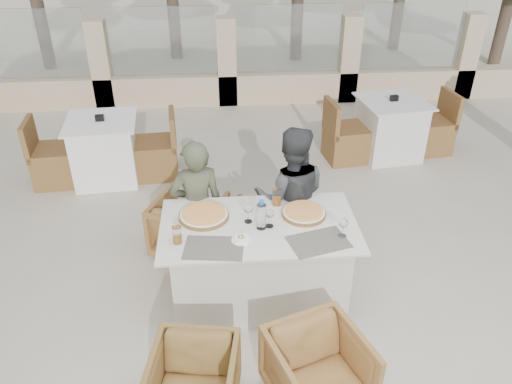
{
  "coord_description": "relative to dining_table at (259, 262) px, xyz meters",
  "views": [
    {
      "loc": [
        -0.17,
        -3.18,
        3.1
      ],
      "look_at": [
        0.12,
        0.41,
        0.9
      ],
      "focal_mm": 35.0,
      "sensor_mm": 36.0,
      "label": 1
    }
  ],
  "objects": [
    {
      "name": "placemat_near_left",
      "position": [
        -0.37,
        -0.28,
        0.39
      ],
      "size": [
        0.48,
        0.35,
        0.0
      ],
      "primitive_type": "cube",
      "rotation": [
        0.0,
        0.0,
        -0.13
      ],
      "color": "#615D53",
      "rests_on": "dining_table"
    },
    {
      "name": "bg_table_a",
      "position": [
        -1.68,
        2.26,
        0.0
      ],
      "size": [
        1.7,
        0.95,
        0.77
      ],
      "primitive_type": null,
      "rotation": [
        0.0,
        0.0,
        0.08
      ],
      "color": "white",
      "rests_on": "ground"
    },
    {
      "name": "armchair_far_left",
      "position": [
        -0.62,
        0.73,
        -0.09
      ],
      "size": [
        0.83,
        0.84,
        0.59
      ],
      "primitive_type": "imported",
      "rotation": [
        0.0,
        0.0,
        2.73
      ],
      "color": "olive",
      "rests_on": "ground"
    },
    {
      "name": "pizza_right",
      "position": [
        0.38,
        0.12,
        0.41
      ],
      "size": [
        0.37,
        0.37,
        0.05
      ],
      "primitive_type": "cylinder",
      "rotation": [
        0.0,
        0.0,
        0.01
      ],
      "color": "#C6521B",
      "rests_on": "dining_table"
    },
    {
      "name": "wine_glass_corner",
      "position": [
        0.64,
        -0.21,
        0.48
      ],
      "size": [
        0.08,
        0.08,
        0.18
      ],
      "primitive_type": null,
      "rotation": [
        0.0,
        0.0,
        0.05
      ],
      "color": "white",
      "rests_on": "dining_table"
    },
    {
      "name": "olive_dish",
      "position": [
        -0.16,
        -0.2,
        0.41
      ],
      "size": [
        0.12,
        0.12,
        0.04
      ],
      "primitive_type": null,
      "rotation": [
        0.0,
        0.0,
        -0.09
      ],
      "color": "white",
      "rests_on": "dining_table"
    },
    {
      "name": "beer_glass_right",
      "position": [
        0.18,
        0.29,
        0.46
      ],
      "size": [
        0.08,
        0.08,
        0.16
      ],
      "primitive_type": "cylinder",
      "rotation": [
        0.0,
        0.0,
        0.02
      ],
      "color": "orange",
      "rests_on": "dining_table"
    },
    {
      "name": "armchair_near_right",
      "position": [
        0.31,
        -1.07,
        -0.1
      ],
      "size": [
        0.79,
        0.8,
        0.58
      ],
      "primitive_type": "imported",
      "rotation": [
        0.0,
        0.0,
        0.33
      ],
      "color": "olive",
      "rests_on": "ground"
    },
    {
      "name": "armchair_near_left",
      "position": [
        -0.53,
        -1.08,
        -0.12
      ],
      "size": [
        0.65,
        0.67,
        0.53
      ],
      "primitive_type": "imported",
      "rotation": [
        0.0,
        0.0,
        -0.16
      ],
      "color": "olive",
      "rests_on": "ground"
    },
    {
      "name": "wine_glass_centre",
      "position": [
        -0.08,
        0.05,
        0.48
      ],
      "size": [
        0.09,
        0.09,
        0.18
      ],
      "primitive_type": null,
      "rotation": [
        0.0,
        0.0,
        0.27
      ],
      "color": "silver",
      "rests_on": "dining_table"
    },
    {
      "name": "armchair_far_right",
      "position": [
        0.23,
        0.69,
        -0.11
      ],
      "size": [
        0.74,
        0.75,
        0.55
      ],
      "primitive_type": "imported",
      "rotation": [
        0.0,
        0.0,
        3.44
      ],
      "color": "brown",
      "rests_on": "ground"
    },
    {
      "name": "diner_right",
      "position": [
        0.33,
        0.51,
        0.31
      ],
      "size": [
        0.72,
        0.59,
        1.39
      ],
      "primitive_type": "imported",
      "rotation": [
        0.0,
        0.0,
        3.04
      ],
      "color": "#383A3D",
      "rests_on": "ground"
    },
    {
      "name": "diner_left",
      "position": [
        -0.51,
        0.47,
        0.27
      ],
      "size": [
        0.53,
        0.41,
        1.31
      ],
      "primitive_type": "imported",
      "rotation": [
        0.0,
        0.0,
        3.35
      ],
      "color": "#484D38",
      "rests_on": "ground"
    },
    {
      "name": "water_bottle",
      "position": [
        0.01,
        -0.04,
        0.51
      ],
      "size": [
        0.08,
        0.08,
        0.26
      ],
      "primitive_type": "cylinder",
      "rotation": [
        0.0,
        0.0,
        0.09
      ],
      "color": "#BBD9F6",
      "rests_on": "dining_table"
    },
    {
      "name": "pizza_left",
      "position": [
        -0.44,
        0.15,
        0.41
      ],
      "size": [
        0.5,
        0.5,
        0.05
      ],
      "primitive_type": "cylinder",
      "rotation": [
        0.0,
        0.0,
        -0.22
      ],
      "color": "orange",
      "rests_on": "dining_table"
    },
    {
      "name": "ground",
      "position": [
        -0.12,
        -0.11,
        -0.39
      ],
      "size": [
        80.0,
        80.0,
        0.0
      ],
      "primitive_type": "plane",
      "color": "beige",
      "rests_on": "ground"
    },
    {
      "name": "perimeter_wall_far",
      "position": [
        -0.12,
        4.69,
        0.42
      ],
      "size": [
        10.0,
        0.34,
        1.6
      ],
      "primitive_type": null,
      "color": "beige",
      "rests_on": "ground"
    },
    {
      "name": "dining_table",
      "position": [
        0.0,
        0.0,
        0.0
      ],
      "size": [
        1.6,
        0.9,
        0.77
      ],
      "primitive_type": null,
      "color": "beige",
      "rests_on": "ground"
    },
    {
      "name": "bg_table_b",
      "position": [
        1.96,
        2.61,
        0.0
      ],
      "size": [
        1.74,
        1.03,
        0.77
      ],
      "primitive_type": null,
      "rotation": [
        0.0,
        0.0,
        0.13
      ],
      "color": "silver",
      "rests_on": "ground"
    },
    {
      "name": "wine_glass_near",
      "position": [
        0.08,
        -0.03,
        0.48
      ],
      "size": [
        0.1,
        0.1,
        0.18
      ],
      "primitive_type": null,
      "rotation": [
        0.0,
        0.0,
        -0.39
      ],
      "color": "silver",
      "rests_on": "dining_table"
    },
    {
      "name": "placemat_near_right",
      "position": [
        0.44,
        -0.27,
        0.39
      ],
      "size": [
        0.51,
        0.41,
        0.0
      ],
      "primitive_type": "cube",
      "rotation": [
        0.0,
        0.0,
        0.26
      ],
      "color": "#625C54",
      "rests_on": "dining_table"
    },
    {
      "name": "beer_glass_left",
      "position": [
        -0.64,
        -0.18,
        0.46
      ],
      "size": [
        0.07,
        0.07,
        0.14
      ],
      "primitive_type": "cylinder",
      "rotation": [
        0.0,
        0.0,
        0.02
      ],
      "color": "orange",
      "rests_on": "dining_table"
    }
  ]
}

